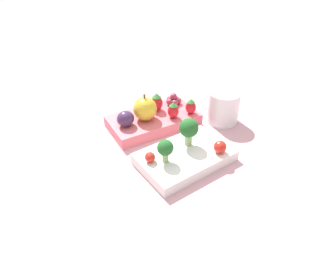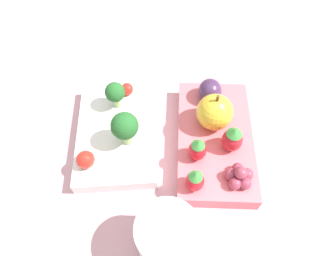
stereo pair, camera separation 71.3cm
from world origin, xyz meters
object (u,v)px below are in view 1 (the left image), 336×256
cherry_tomato_0 (220,147)px  plum (125,119)px  strawberry_2 (173,110)px  broccoli_floret_1 (165,148)px  bento_box_savoury (185,157)px  grape_cluster (173,100)px  cherry_tomato_1 (150,157)px  broccoli_floret_0 (189,129)px  strawberry_0 (191,106)px  drinking_cup (223,107)px  apple (145,109)px  strawberry_1 (157,102)px  bento_box_fruit (153,121)px

cherry_tomato_0 → plum: (0.12, -0.19, 0.01)m
strawberry_2 → broccoli_floret_1: bearing=51.4°
bento_box_savoury → broccoli_floret_1: (0.05, 0.00, 0.04)m
grape_cluster → broccoli_floret_1: bearing=52.8°
cherry_tomato_1 → plum: plum is taller
broccoli_floret_0 → strawberry_0: bearing=-128.3°
drinking_cup → bento_box_savoury: bearing=26.1°
strawberry_0 → apple: bearing=-18.5°
strawberry_0 → strawberry_1: (0.06, -0.06, 0.00)m
broccoli_floret_1 → plum: broccoli_floret_1 is taller
cherry_tomato_0 → drinking_cup: drinking_cup is taller
broccoli_floret_0 → apple: 0.14m
plum → drinking_cup: 0.24m
bento_box_fruit → broccoli_floret_0: bearing=93.0°
broccoli_floret_1 → plum: 0.15m
broccoli_floret_1 → bento_box_savoury: bearing=-178.6°
cherry_tomato_1 → strawberry_1: strawberry_1 is taller
strawberry_1 → drinking_cup: 0.16m
strawberry_2 → plum: strawberry_2 is taller
cherry_tomato_0 → bento_box_savoury: bearing=-31.5°
broccoli_floret_0 → cherry_tomato_1: 0.10m
strawberry_1 → strawberry_0: bearing=137.2°
apple → plum: 0.05m
broccoli_floret_0 → strawberry_0: (-0.08, -0.10, -0.02)m
broccoli_floret_1 → strawberry_0: 0.19m
strawberry_2 → grape_cluster: strawberry_2 is taller
apple → strawberry_1: bearing=-153.6°
cherry_tomato_1 → strawberry_0: (-0.17, -0.10, 0.01)m
broccoli_floret_0 → cherry_tomato_1: broccoli_floret_0 is taller
plum → bento_box_fruit: bearing=-176.9°
cherry_tomato_0 → strawberry_2: bearing=-86.8°
strawberry_1 → cherry_tomato_0: bearing=96.6°
bento_box_fruit → broccoli_floret_1: bearing=68.1°
cherry_tomato_0 → strawberry_2: (0.01, -0.16, 0.01)m
bento_box_fruit → broccoli_floret_0: broccoli_floret_0 is taller
cherry_tomato_1 → strawberry_2: strawberry_2 is taller
bento_box_fruit → drinking_cup: drinking_cup is taller
broccoli_floret_0 → plum: bearing=-58.1°
strawberry_1 → drinking_cup: bearing=145.6°
cherry_tomato_0 → strawberry_0: bearing=-103.9°
apple → drinking_cup: 0.19m
bento_box_fruit → apple: size_ratio=3.31×
strawberry_1 → strawberry_2: (-0.02, 0.05, -0.00)m
cherry_tomato_1 → strawberry_2: 0.17m
plum → cherry_tomato_0: bearing=122.6°
apple → plum: apple is taller
strawberry_0 → strawberry_1: bearing=-42.8°
broccoli_floret_0 → strawberry_1: broccoli_floret_0 is taller
drinking_cup → cherry_tomato_1: bearing=15.8°
strawberry_0 → bento_box_savoury: bearing=50.2°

